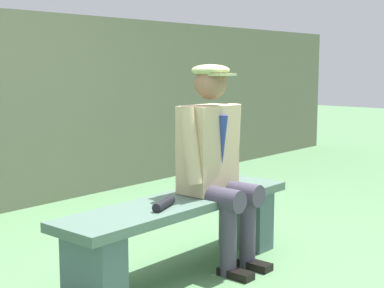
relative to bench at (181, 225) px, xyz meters
The scene contains 4 objects.
ground_plane 0.33m from the bench, ahead, with size 30.00×30.00×0.00m, color #548052.
bench is the anchor object (origin of this frame).
seated_man 0.51m from the bench, 167.28° to the left, with size 0.56×0.56×1.37m.
rolled_magazine 0.32m from the bench, 17.98° to the left, with size 0.06×0.06×0.23m, color black.
Camera 1 is at (2.69, 2.41, 1.36)m, focal length 53.47 mm.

